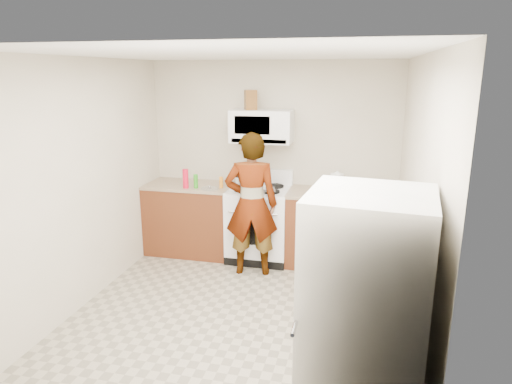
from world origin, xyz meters
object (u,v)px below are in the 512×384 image
(fridge, at_px, (363,328))
(saucepan, at_px, (246,180))
(person, at_px, (251,205))
(microwave, at_px, (262,126))
(gas_range, at_px, (259,222))
(kettle, at_px, (337,182))

(fridge, bearing_deg, saucepan, 122.92)
(person, bearing_deg, saucepan, -80.34)
(microwave, bearing_deg, saucepan, -169.09)
(fridge, bearing_deg, microwave, 119.62)
(gas_range, relative_size, microwave, 1.49)
(fridge, distance_m, kettle, 3.04)
(person, xyz_separation_m, kettle, (0.94, 0.60, 0.18))
(kettle, bearing_deg, person, -164.73)
(microwave, xyz_separation_m, kettle, (0.95, 0.01, -0.66))
(microwave, height_order, kettle, microwave)
(gas_range, distance_m, kettle, 1.11)
(microwave, relative_size, fridge, 0.45)
(microwave, distance_m, person, 1.03)
(gas_range, bearing_deg, kettle, 8.44)
(kettle, bearing_deg, saucepan, 165.46)
(microwave, xyz_separation_m, saucepan, (-0.19, -0.04, -0.69))
(gas_range, bearing_deg, person, -89.16)
(fridge, bearing_deg, kettle, 102.81)
(fridge, relative_size, kettle, 8.41)
(saucepan, bearing_deg, person, -70.08)
(gas_range, height_order, kettle, kettle)
(kettle, bearing_deg, gas_range, 171.39)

